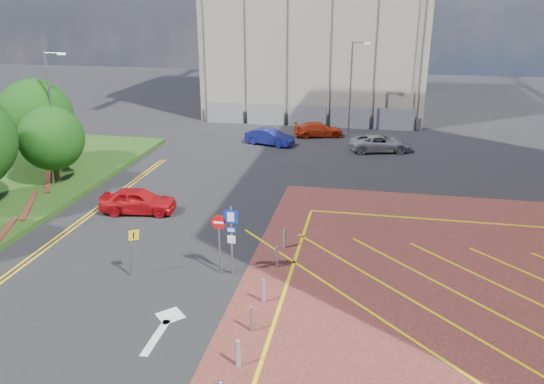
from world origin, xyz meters
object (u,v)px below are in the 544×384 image
(lamp_back, at_px, (352,85))
(warning_sign, at_px, (132,247))
(sign_cluster, at_px, (227,233))
(car_red_left, at_px, (138,201))
(car_red_back, at_px, (318,130))
(car_silver_back, at_px, (380,143))
(lamp_left_far, at_px, (53,108))
(tree_c, at_px, (52,139))
(car_blue_back, at_px, (269,137))
(tree_d, at_px, (35,116))

(lamp_back, bearing_deg, warning_sign, -105.39)
(sign_cluster, xyz_separation_m, car_red_left, (-6.85, 5.94, -1.23))
(car_red_left, distance_m, car_red_back, 21.05)
(car_red_back, relative_size, car_silver_back, 0.90)
(lamp_left_far, height_order, car_silver_back, lamp_left_far)
(tree_c, relative_size, car_blue_back, 1.22)
(tree_c, relative_size, car_red_left, 1.16)
(warning_sign, bearing_deg, car_blue_back, 86.38)
(tree_d, bearing_deg, lamp_left_far, -25.68)
(warning_sign, bearing_deg, car_red_left, 112.88)
(tree_c, xyz_separation_m, car_blue_back, (11.31, 12.83, -2.53))
(lamp_left_far, height_order, lamp_back, lamp_left_far)
(lamp_back, distance_m, car_silver_back, 7.12)
(lamp_back, xyz_separation_m, car_red_left, (-10.64, -21.08, -3.64))
(sign_cluster, bearing_deg, car_blue_back, 96.49)
(warning_sign, relative_size, car_silver_back, 0.47)
(warning_sign, bearing_deg, car_red_back, 79.05)
(lamp_left_far, xyz_separation_m, car_blue_back, (12.23, 10.83, -4.00))
(lamp_back, bearing_deg, lamp_left_far, -139.14)
(lamp_back, distance_m, car_red_left, 23.89)
(tree_d, bearing_deg, lamp_back, 36.09)
(tree_c, xyz_separation_m, sign_cluster, (13.80, -9.02, -1.24))
(tree_c, height_order, tree_d, tree_d)
(sign_cluster, height_order, car_silver_back, sign_cluster)
(car_red_left, distance_m, car_blue_back, 16.50)
(tree_d, xyz_separation_m, car_red_left, (9.94, -6.08, -3.15))
(lamp_left_far, xyz_separation_m, car_red_left, (7.86, -5.08, -3.94))
(lamp_left_far, distance_m, warning_sign, 16.46)
(tree_c, height_order, car_red_back, tree_c)
(lamp_back, height_order, car_blue_back, lamp_back)
(tree_c, distance_m, car_red_left, 7.99)
(lamp_left_far, relative_size, car_red_back, 1.88)
(car_red_left, bearing_deg, tree_d, 51.14)
(lamp_left_far, height_order, sign_cluster, lamp_left_far)
(tree_c, xyz_separation_m, car_red_back, (14.97, 16.38, -2.58))
(warning_sign, height_order, car_blue_back, warning_sign)
(tree_c, bearing_deg, warning_sign, -45.41)
(sign_cluster, distance_m, car_red_left, 9.15)
(tree_c, bearing_deg, car_red_left, -23.92)
(lamp_back, relative_size, car_silver_back, 1.68)
(car_blue_back, relative_size, car_silver_back, 0.85)
(lamp_left_far, height_order, warning_sign, lamp_left_far)
(tree_c, height_order, warning_sign, tree_c)
(car_red_left, height_order, car_silver_back, car_red_left)
(lamp_left_far, distance_m, car_silver_back, 24.00)
(car_blue_back, bearing_deg, sign_cluster, -157.31)
(warning_sign, bearing_deg, lamp_back, 74.61)
(lamp_back, bearing_deg, car_blue_back, -140.47)
(lamp_back, height_order, car_red_left, lamp_back)
(sign_cluster, distance_m, warning_sign, 4.09)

